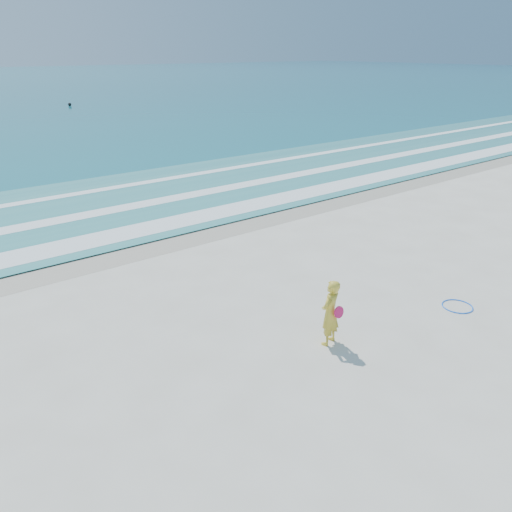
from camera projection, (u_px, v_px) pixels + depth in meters
ground at (358, 362)px, 10.46m from camera, size 400.00×400.00×0.00m
wet_sand at (158, 241)px, 17.04m from camera, size 400.00×2.40×0.00m
shallow at (102, 206)px, 20.67m from camera, size 400.00×10.00×0.01m
foam_near at (141, 230)px, 17.97m from camera, size 400.00×1.40×0.01m
foam_mid at (109, 210)px, 20.09m from camera, size 400.00×0.90×0.01m
foam_far at (80, 193)px, 22.50m from camera, size 400.00×0.60×0.01m
hoop at (457, 306)px, 12.70m from camera, size 0.87×0.87×0.03m
buoy at (70, 104)px, 56.65m from camera, size 0.37×0.37×0.37m
woman at (330, 313)px, 10.85m from camera, size 0.64×0.51×1.53m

